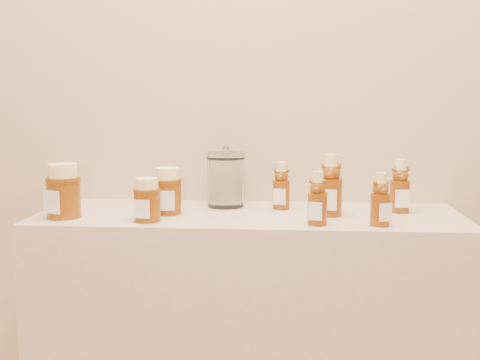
# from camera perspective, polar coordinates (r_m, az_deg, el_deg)

# --- Properties ---
(wall_back) EXTENTS (3.50, 0.02, 2.70)m
(wall_back) POSITION_cam_1_polar(r_m,az_deg,el_deg) (1.87, 1.26, 11.66)
(wall_back) COLOR tan
(wall_back) RESTS_ON ground
(bear_bottle_back_left) EXTENTS (0.06, 0.06, 0.16)m
(bear_bottle_back_left) POSITION_cam_1_polar(r_m,az_deg,el_deg) (1.76, 3.93, -0.22)
(bear_bottle_back_left) COLOR #5F2A07
(bear_bottle_back_left) RESTS_ON display_table
(bear_bottle_back_mid) EXTENTS (0.08, 0.08, 0.19)m
(bear_bottle_back_mid) POSITION_cam_1_polar(r_m,az_deg,el_deg) (1.68, 8.63, -0.10)
(bear_bottle_back_mid) COLOR #5F2A07
(bear_bottle_back_mid) RESTS_ON display_table
(bear_bottle_back_right) EXTENTS (0.06, 0.06, 0.17)m
(bear_bottle_back_right) POSITION_cam_1_polar(r_m,az_deg,el_deg) (1.77, 14.94, -0.22)
(bear_bottle_back_right) COLOR #5F2A07
(bear_bottle_back_right) RESTS_ON display_table
(bear_bottle_front_left) EXTENTS (0.07, 0.07, 0.16)m
(bear_bottle_front_left) POSITION_cam_1_polar(r_m,az_deg,el_deg) (1.56, 7.38, -1.39)
(bear_bottle_front_left) COLOR #5F2A07
(bear_bottle_front_left) RESTS_ON display_table
(bear_bottle_front_right) EXTENTS (0.07, 0.07, 0.16)m
(bear_bottle_front_right) POSITION_cam_1_polar(r_m,az_deg,el_deg) (1.57, 13.17, -1.48)
(bear_bottle_front_right) COLOR #5F2A07
(bear_bottle_front_right) RESTS_ON display_table
(honey_jar_left) EXTENTS (0.12, 0.12, 0.15)m
(honey_jar_left) POSITION_cam_1_polar(r_m,az_deg,el_deg) (1.70, -16.40, -1.00)
(honey_jar_left) COLOR #5F2A07
(honey_jar_left) RESTS_ON display_table
(honey_jar_back) EXTENTS (0.09, 0.09, 0.13)m
(honey_jar_back) POSITION_cam_1_polar(r_m,az_deg,el_deg) (1.70, -6.92, -1.03)
(honey_jar_back) COLOR #5F2A07
(honey_jar_back) RESTS_ON display_table
(honey_jar_front) EXTENTS (0.09, 0.09, 0.12)m
(honey_jar_front) POSITION_cam_1_polar(r_m,az_deg,el_deg) (1.61, -8.80, -1.86)
(honey_jar_front) COLOR #5F2A07
(honey_jar_front) RESTS_ON display_table
(glass_canister) EXTENTS (0.15, 0.15, 0.18)m
(glass_canister) POSITION_cam_1_polar(r_m,az_deg,el_deg) (1.79, -1.36, 0.25)
(glass_canister) COLOR white
(glass_canister) RESTS_ON display_table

